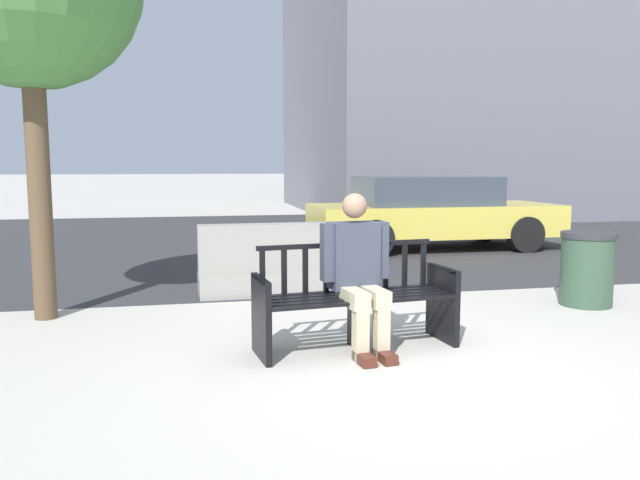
% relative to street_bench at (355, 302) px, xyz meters
% --- Properties ---
extents(ground_plane, '(200.00, 200.00, 0.00)m').
position_rel_street_bench_xyz_m(ground_plane, '(0.24, -0.69, -0.40)').
color(ground_plane, '#B7B2A8').
extents(street_asphalt, '(120.00, 12.00, 0.01)m').
position_rel_street_bench_xyz_m(street_asphalt, '(0.24, 8.01, -0.39)').
color(street_asphalt, '#333335').
rests_on(street_asphalt, ground).
extents(street_bench, '(1.74, 0.72, 0.88)m').
position_rel_street_bench_xyz_m(street_bench, '(0.00, 0.00, 0.00)').
color(street_bench, black).
rests_on(street_bench, ground).
extents(seated_person, '(0.59, 0.76, 1.31)m').
position_rel_street_bench_xyz_m(seated_person, '(0.00, -0.06, 0.29)').
color(seated_person, '#383D4C').
rests_on(seated_person, ground).
extents(jersey_barrier_centre, '(2.02, 0.73, 0.84)m').
position_rel_street_bench_xyz_m(jersey_barrier_centre, '(-0.27, 2.45, -0.06)').
color(jersey_barrier_centre, gray).
rests_on(jersey_barrier_centre, ground).
extents(car_taxi_near, '(4.52, 1.89, 1.33)m').
position_rel_street_bench_xyz_m(car_taxi_near, '(3.01, 5.79, 0.29)').
color(car_taxi_near, '#DBC64C').
rests_on(car_taxi_near, ground).
extents(trash_bin, '(0.58, 0.58, 0.81)m').
position_rel_street_bench_xyz_m(trash_bin, '(2.93, 1.05, 0.01)').
color(trash_bin, '#334C38').
rests_on(trash_bin, ground).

